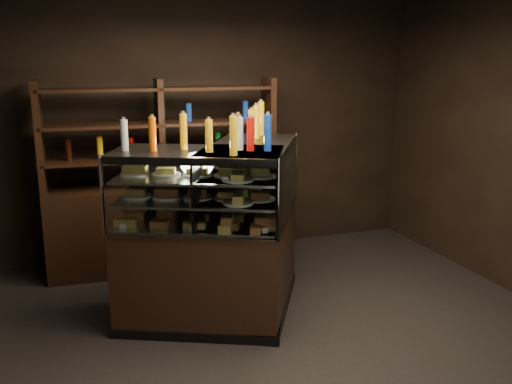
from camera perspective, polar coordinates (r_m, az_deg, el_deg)
ground at (r=4.59m, az=2.84°, el=-15.59°), size 5.00×5.00×0.00m
room_shell at (r=4.01m, az=3.17°, el=9.37°), size 5.02×5.02×3.01m
display_case at (r=4.95m, az=-3.06°, el=-6.92°), size 1.90×1.54×1.50m
food_display at (r=4.76m, az=-3.13°, el=0.45°), size 1.51×1.19×0.46m
bottles_top at (r=4.67m, az=-3.25°, el=6.22°), size 1.34×1.05×0.30m
potted_conifer at (r=5.73m, az=1.79°, el=-3.98°), size 0.41×0.41×0.88m
back_shelving at (r=6.06m, az=-9.25°, el=-2.14°), size 2.38×0.56×2.00m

